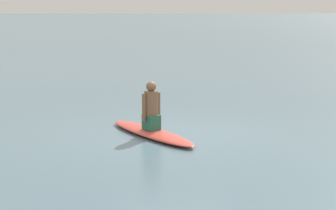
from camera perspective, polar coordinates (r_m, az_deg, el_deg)
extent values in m
plane|color=slate|center=(11.89, 0.55, -3.14)|extent=(400.00, 400.00, 0.00)
ellipsoid|color=#D84C3F|center=(11.88, -1.70, -2.82)|extent=(2.17, 2.79, 0.14)
cube|color=#26664C|center=(11.83, -1.71, -1.76)|extent=(0.42, 0.43, 0.32)
cylinder|color=brown|center=(11.75, -1.72, 0.16)|extent=(0.41, 0.41, 0.53)
sphere|color=brown|center=(11.70, -1.73, 1.90)|extent=(0.21, 0.21, 0.21)
cylinder|color=brown|center=(11.67, -2.46, -0.26)|extent=(0.12, 0.12, 0.58)
cylinder|color=brown|center=(11.86, -0.98, -0.08)|extent=(0.12, 0.12, 0.58)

